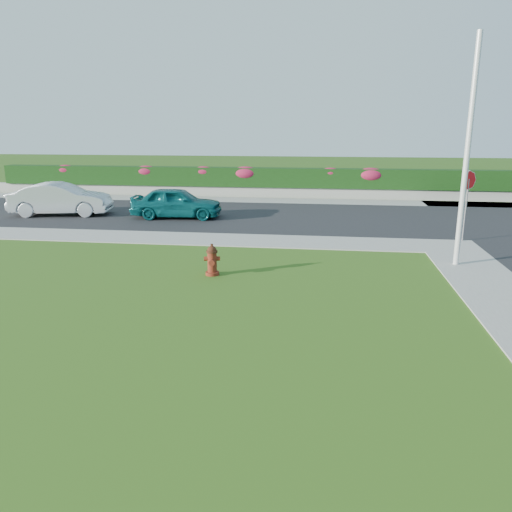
# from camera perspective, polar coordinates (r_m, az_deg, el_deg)

# --- Properties ---
(ground) EXTENTS (120.00, 120.00, 0.00)m
(ground) POSITION_cam_1_polar(r_m,az_deg,el_deg) (9.91, -8.03, -10.01)
(ground) COLOR black
(ground) RESTS_ON ground
(street_far) EXTENTS (26.00, 8.00, 0.04)m
(street_far) POSITION_cam_1_polar(r_m,az_deg,el_deg) (24.22, -10.68, 4.74)
(street_far) COLOR black
(street_far) RESTS_ON ground
(sidewalk_far) EXTENTS (24.00, 2.00, 0.04)m
(sidewalk_far) POSITION_cam_1_polar(r_m,az_deg,el_deg) (20.03, -17.82, 2.21)
(sidewalk_far) COLOR gray
(sidewalk_far) RESTS_ON ground
(curb_corner) EXTENTS (2.00, 2.00, 0.04)m
(curb_corner) POSITION_cam_1_polar(r_m,az_deg,el_deg) (18.66, 21.25, 1.03)
(curb_corner) COLOR gray
(curb_corner) RESTS_ON ground
(sidewalk_beyond) EXTENTS (34.00, 2.00, 0.04)m
(sidewalk_beyond) POSITION_cam_1_polar(r_m,az_deg,el_deg) (28.17, 0.31, 6.38)
(sidewalk_beyond) COLOR gray
(sidewalk_beyond) RESTS_ON ground
(retaining_wall) EXTENTS (34.00, 0.40, 0.60)m
(retaining_wall) POSITION_cam_1_polar(r_m,az_deg,el_deg) (29.61, 0.68, 7.33)
(retaining_wall) COLOR gray
(retaining_wall) RESTS_ON ground
(hedge) EXTENTS (32.00, 0.90, 1.10)m
(hedge) POSITION_cam_1_polar(r_m,az_deg,el_deg) (29.61, 0.71, 8.99)
(hedge) COLOR black
(hedge) RESTS_ON retaining_wall
(fire_hydrant) EXTENTS (0.47, 0.44, 0.90)m
(fire_hydrant) POSITION_cam_1_polar(r_m,az_deg,el_deg) (14.11, -5.04, -0.50)
(fire_hydrant) COLOR #4C1D0B
(fire_hydrant) RESTS_ON ground
(sedan_teal) EXTENTS (4.17, 1.95, 1.38)m
(sedan_teal) POSITION_cam_1_polar(r_m,az_deg,el_deg) (22.92, -9.07, 6.06)
(sedan_teal) COLOR #0B5558
(sedan_teal) RESTS_ON street_far
(sedan_silver) EXTENTS (4.73, 2.34, 1.49)m
(sedan_silver) POSITION_cam_1_polar(r_m,az_deg,el_deg) (25.03, -21.41, 6.08)
(sedan_silver) COLOR #B8BCC1
(sedan_silver) RESTS_ON street_far
(utility_pole) EXTENTS (0.16, 0.16, 6.61)m
(utility_pole) POSITION_cam_1_polar(r_m,az_deg,el_deg) (15.77, 22.98, 10.64)
(utility_pole) COLOR silver
(utility_pole) RESTS_ON ground
(stop_sign) EXTENTS (0.60, 0.40, 2.58)m
(stop_sign) POSITION_cam_1_polar(r_m,az_deg,el_deg) (19.36, 23.05, 7.05)
(stop_sign) COLOR slate
(stop_sign) RESTS_ON ground
(flower_clump_a) EXTENTS (1.21, 0.77, 0.60)m
(flower_clump_a) POSITION_cam_1_polar(r_m,az_deg,el_deg) (33.21, -20.93, 9.20)
(flower_clump_a) COLOR #C02040
(flower_clump_a) RESTS_ON hedge
(flower_clump_b) EXTENTS (1.32, 0.85, 0.66)m
(flower_clump_b) POSITION_cam_1_polar(r_m,az_deg,el_deg) (31.11, -12.43, 9.47)
(flower_clump_b) COLOR #C02040
(flower_clump_b) RESTS_ON hedge
(flower_clump_c) EXTENTS (1.21, 0.78, 0.61)m
(flower_clump_c) POSITION_cam_1_polar(r_m,az_deg,el_deg) (30.10, -6.00, 9.60)
(flower_clump_c) COLOR #C02040
(flower_clump_c) RESTS_ON hedge
(flower_clump_d) EXTENTS (1.53, 0.98, 0.76)m
(flower_clump_d) POSITION_cam_1_polar(r_m,az_deg,el_deg) (29.62, -1.20, 9.47)
(flower_clump_d) COLOR #C02040
(flower_clump_d) RESTS_ON hedge
(flower_clump_e) EXTENTS (1.14, 0.73, 0.57)m
(flower_clump_e) POSITION_cam_1_polar(r_m,az_deg,el_deg) (29.27, 8.49, 9.40)
(flower_clump_e) COLOR #C02040
(flower_clump_e) RESTS_ON hedge
(flower_clump_f) EXTENTS (1.57, 1.01, 0.79)m
(flower_clump_f) POSITION_cam_1_polar(r_m,az_deg,el_deg) (29.40, 12.96, 9.05)
(flower_clump_f) COLOR #C02040
(flower_clump_f) RESTS_ON hedge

